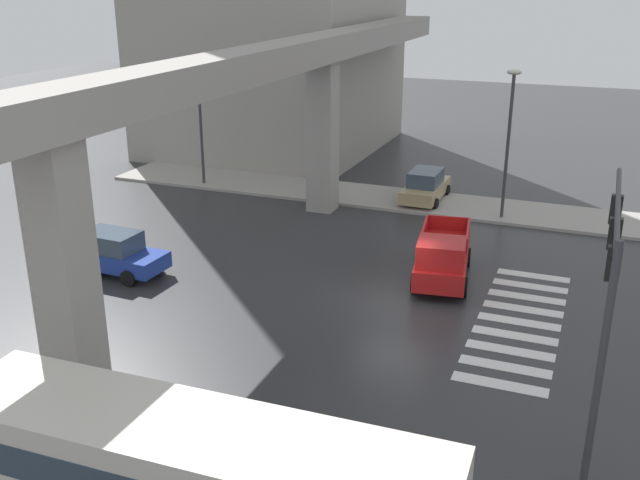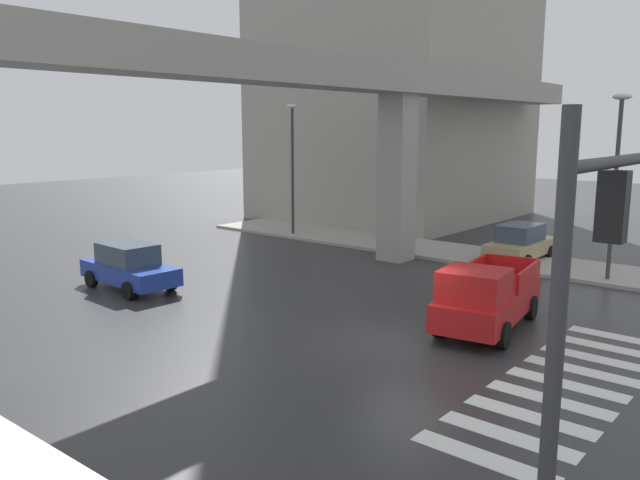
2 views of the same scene
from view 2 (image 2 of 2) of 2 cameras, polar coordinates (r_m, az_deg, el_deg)
ground_plane at (r=18.14m, az=7.63°, el=-9.23°), size 120.00×120.00×0.00m
crosswalk_stripes at (r=16.34m, az=21.41°, el=-12.06°), size 9.35×2.80×0.01m
elevated_overpass at (r=21.36m, az=-7.22°, el=13.62°), size 53.91×1.86×8.66m
sidewalk_east at (r=29.60m, az=17.24°, el=-1.84°), size 4.00×36.00×0.15m
pickup_truck at (r=19.41m, az=14.74°, el=-5.12°), size 5.33×2.64×2.08m
sedan_blue at (r=24.70m, az=-16.88°, el=-2.31°), size 2.11×4.37×1.72m
sedan_tan at (r=29.80m, az=17.66°, el=-0.27°), size 4.31×1.99×1.72m
traffic_signal_mast at (r=9.17m, az=26.45°, el=0.09°), size 8.69×0.32×6.20m
street_lamp_near_corner at (r=26.54m, az=25.24°, el=6.09°), size 0.44×0.70×7.24m
street_lamp_mid_block at (r=30.51m, az=7.29°, el=7.37°), size 0.44×0.70×7.24m
street_lamp_far_north at (r=34.81m, az=-2.52°, el=7.77°), size 0.44×0.70×7.24m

